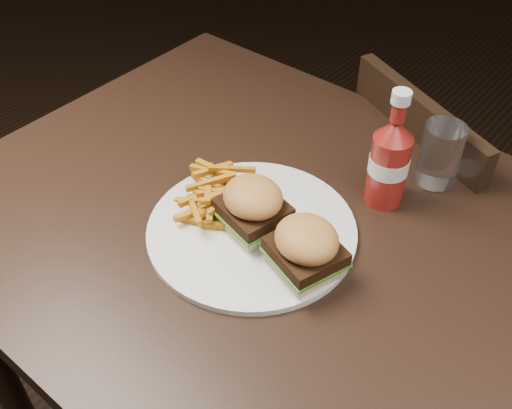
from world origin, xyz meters
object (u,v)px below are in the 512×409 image
Objects in this scene: tumbler at (440,154)px; plate at (252,230)px; dining_table at (315,256)px; ketchup_bottle at (388,170)px; chair_far at (450,230)px.

plate is at bearing -118.31° from tumbler.
ketchup_bottle reaches higher than dining_table.
dining_table is 3.78× the size of plate.
tumbler is at bearing 76.00° from dining_table.
tumbler is (0.16, 0.29, 0.05)m from plate.
plate is 3.03× the size of tumbler.
tumbler is at bearing 66.33° from ketchup_bottle.
tumbler reaches higher than dining_table.
chair_far is at bearing 75.48° from plate.
dining_table is 9.83× the size of ketchup_bottle.
tumbler is at bearing 61.69° from plate.
chair_far is at bearing 84.70° from dining_table.
chair_far is 3.04× the size of ketchup_bottle.
tumbler is at bearing 118.09° from chair_far.
ketchup_bottle reaches higher than tumbler.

